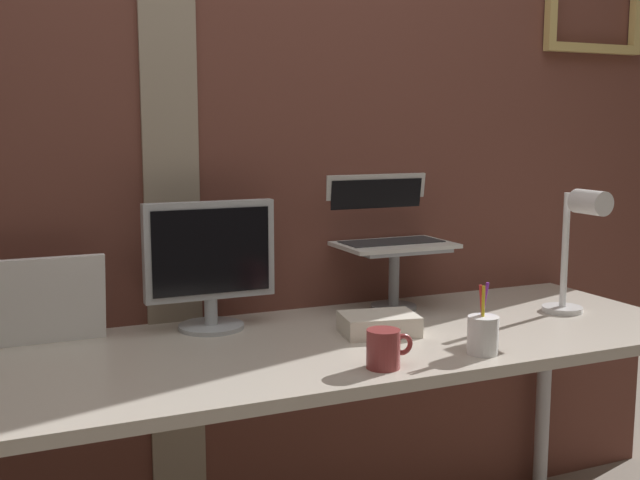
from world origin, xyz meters
name	(u,v)px	position (x,y,z in m)	size (l,w,h in m)	color
brick_wall_back	(235,163)	(0.00, 0.42, 1.18)	(3.18, 0.16, 2.37)	brown
desk	(335,364)	(0.13, 0.00, 0.67)	(2.02, 0.72, 0.74)	beige
monitor	(210,259)	(-0.13, 0.23, 0.94)	(0.36, 0.18, 0.35)	#ADB2B7
laptop_stand	(394,267)	(0.44, 0.24, 0.87)	(0.28, 0.22, 0.19)	gray
laptop	(385,226)	(0.44, 0.30, 0.99)	(0.34, 0.26, 0.21)	silver
whiteboard_panel	(35,302)	(-0.58, 0.25, 0.85)	(0.35, 0.02, 0.23)	white
desk_lamp	(579,238)	(0.89, -0.06, 0.97)	(0.12, 0.20, 0.37)	white
pen_cup	(483,334)	(0.41, -0.26, 0.79)	(0.08, 0.08, 0.18)	white
coffee_mug	(384,349)	(0.14, -0.26, 0.79)	(0.12, 0.08, 0.09)	maroon
paper_clutter_stack	(380,324)	(0.26, 0.00, 0.77)	(0.20, 0.14, 0.05)	silver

